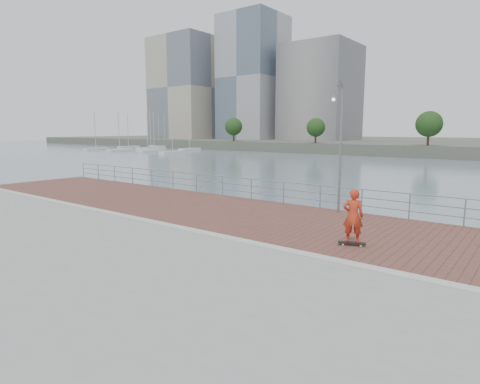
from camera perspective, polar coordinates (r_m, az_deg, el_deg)
The scene contains 9 objects.
water at distance 15.27m, azimuth -4.71°, elevation -13.27°, with size 400.00×400.00×0.00m, color slate.
seawall at distance 11.98m, azimuth -21.69°, elevation -15.15°, with size 40.00×24.00×2.00m, color gray.
brick_lane at distance 17.38m, azimuth 3.23°, elevation -3.56°, with size 40.00×6.80×0.02m, color brown.
curb at distance 14.62m, azimuth -4.81°, elevation -5.89°, with size 40.00×0.40×0.06m, color #B7B5AD.
guardrail at distance 20.10m, azimuth 8.73°, elevation 0.03°, with size 39.06×0.06×1.13m.
street_lamp at distance 18.08m, azimuth 13.73°, elevation 9.32°, with size 0.41×1.18×5.58m.
skateboard at distance 13.64m, azimuth 15.62°, elevation -6.98°, with size 0.89×0.53×0.10m.
skateboarder at distance 13.43m, azimuth 15.78°, elevation -3.31°, with size 0.65×0.42×1.78m, color red.
marina at distance 116.34m, azimuth -12.92°, elevation 6.08°, with size 33.46×30.38×10.49m.
Camera 1 is at (9.56, -10.41, 3.76)m, focal length 30.00 mm.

